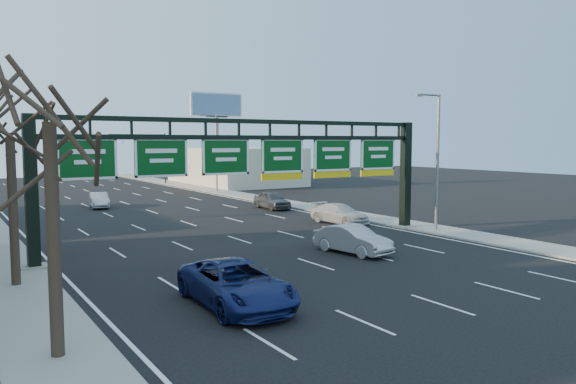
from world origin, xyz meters
TOP-DOWN VIEW (x-y plane):
  - ground at (0.00, 0.00)m, footprint 160.00×160.00m
  - sidewalk_right at (12.80, 20.00)m, footprint 3.00×120.00m
  - lane_markings at (0.00, 20.00)m, footprint 21.60×120.00m
  - sign_gantry at (0.16, 8.00)m, footprint 24.60×1.20m
  - building_right_distant at (20.00, 50.00)m, footprint 12.00×20.00m
  - tree_near at (-12.80, -4.00)m, footprint 3.60×3.60m
  - tree_gantry at (-12.80, 5.00)m, footprint 3.60×3.60m
  - streetlight_near at (12.47, 6.00)m, footprint 2.15×0.22m
  - streetlight_far at (12.47, 40.00)m, footprint 2.15×0.22m
  - billboard_right at (15.00, 44.98)m, footprint 7.00×0.50m
  - traffic_signal_mast at (5.69, 55.00)m, footprint 10.16×0.54m
  - car_blue_suv at (-6.40, -2.14)m, footprint 2.95×5.99m
  - car_silver_sedan at (3.20, 3.11)m, footprint 2.25×4.70m
  - car_white_wagon at (9.32, 12.19)m, footprint 2.66×5.07m
  - car_grey_far at (9.61, 22.29)m, footprint 2.04×4.60m
  - car_silver_distant at (-3.07, 31.17)m, footprint 2.02×4.29m

SIDE VIEW (x-z plane):
  - ground at x=0.00m, z-range 0.00..0.00m
  - lane_markings at x=0.00m, z-range 0.00..0.01m
  - sidewalk_right at x=12.80m, z-range 0.00..0.12m
  - car_silver_distant at x=-3.07m, z-range 0.00..1.36m
  - car_white_wagon at x=9.32m, z-range 0.00..1.40m
  - car_silver_sedan at x=3.20m, z-range 0.00..1.49m
  - car_grey_far at x=9.61m, z-range 0.00..1.54m
  - car_blue_suv at x=-6.40m, z-range 0.00..1.63m
  - building_right_distant at x=20.00m, z-range 0.00..5.00m
  - sign_gantry at x=0.16m, z-range 1.03..8.23m
  - streetlight_near at x=12.47m, z-range 0.58..9.58m
  - streetlight_far at x=12.47m, z-range 0.58..9.58m
  - traffic_signal_mast at x=5.69m, z-range 2.00..9.00m
  - tree_gantry at x=-12.80m, z-range 2.87..11.35m
  - tree_near at x=-12.80m, z-range 3.05..11.91m
  - billboard_right at x=15.00m, z-range 3.06..15.06m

